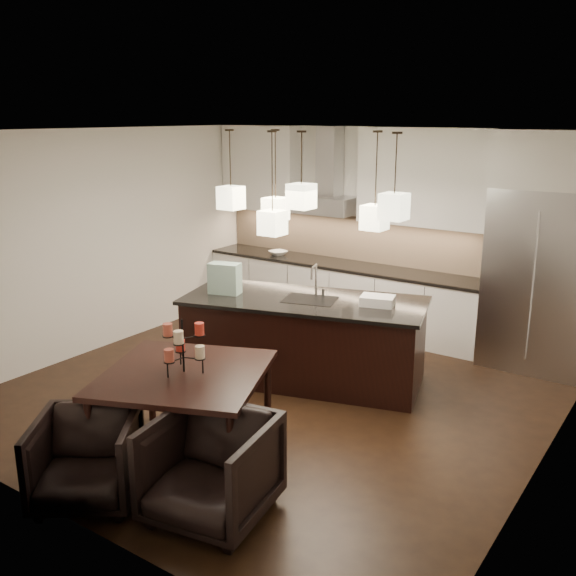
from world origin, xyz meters
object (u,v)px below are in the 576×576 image
Objects in this scene: island_body at (304,341)px; dining_table at (186,414)px; armchair_left at (86,459)px; armchair_right at (211,469)px; refrigerator at (540,281)px.

dining_table is at bearing -103.69° from island_body.
dining_table reaches higher than armchair_left.
dining_table is 0.96m from armchair_left.
armchair_left is 1.02m from armchair_right.
refrigerator is 2.73× the size of armchair_left.
dining_table reaches higher than armchair_right.
island_body is 3.32× the size of armchair_left.
refrigerator is 1.59× the size of dining_table.
armchair_right is at bearing -58.29° from dining_table.
armchair_left is (-0.08, -2.99, -0.10)m from island_body.
armchair_left is at bearing -113.91° from refrigerator.
armchair_left is 0.90× the size of armchair_right.
armchair_right is (-1.22, -4.49, -0.68)m from refrigerator.
refrigerator is 2.45× the size of armchair_right.
dining_table is at bearing -116.88° from refrigerator.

